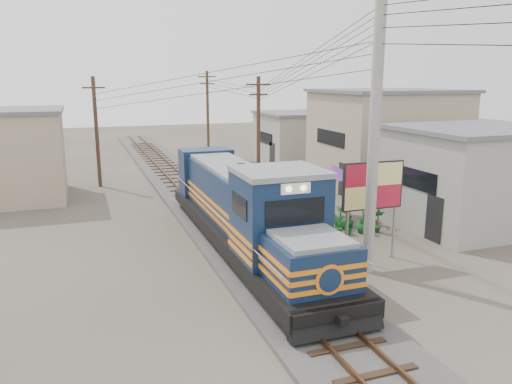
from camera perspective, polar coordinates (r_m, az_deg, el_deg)
name	(u,v)px	position (r m, az deg, el deg)	size (l,w,h in m)	color
ground	(273,278)	(17.84, 1.98, -9.83)	(120.00, 120.00, 0.00)	#473F35
ballast	(205,208)	(26.89, -5.87, -1.84)	(3.60, 70.00, 0.16)	#595651
track	(205,205)	(26.85, -5.88, -1.47)	(1.15, 70.00, 0.12)	#51331E
locomotive	(246,211)	(20.01, -1.19, -2.17)	(2.86, 15.56, 3.86)	black
utility_pole_main	(374,134)	(17.73, 13.36, 6.42)	(0.40, 0.40, 10.00)	#9E9B93
wooden_pole_mid	(258,131)	(31.31, 0.28, 7.01)	(1.60, 0.24, 7.00)	#4C3826
wooden_pole_far	(208,112)	(44.74, -5.54, 9.05)	(1.60, 0.24, 7.50)	#4C3826
wooden_pole_left	(96,130)	(33.46, -17.77, 6.78)	(1.60, 0.24, 7.00)	#4C3826
power_lines	(206,63)	(24.53, -5.74, 14.41)	(9.65, 19.00, 3.30)	black
shophouse_front	(476,176)	(25.78, 23.88, 1.66)	(7.35, 6.30, 4.70)	gray
shophouse_mid	(386,138)	(33.23, 14.64, 5.95)	(8.40, 7.35, 6.20)	tan
shophouse_back	(300,138)	(41.30, 5.01, 6.21)	(6.30, 6.30, 4.20)	gray
shophouse_left	(8,155)	(31.82, -26.53, 3.81)	(6.30, 6.30, 5.20)	tan
billboard	(373,188)	(19.15, 13.21, 0.43)	(2.51, 0.16, 3.88)	#99999E
market_umbrella	(332,171)	(25.25, 8.72, 2.39)	(3.10, 3.10, 2.67)	black
vendor	(367,208)	(24.74, 12.52, -1.75)	(0.56, 0.37, 1.53)	black
plant_nursery	(346,221)	(23.24, 10.29, -3.28)	(3.33, 1.88, 1.13)	#17531D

